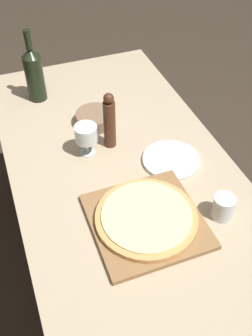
% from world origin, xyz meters
% --- Properties ---
extents(ground_plane, '(12.00, 12.00, 0.00)m').
position_xyz_m(ground_plane, '(0.00, 0.00, 0.00)').
color(ground_plane, '#382D23').
extents(dining_table, '(0.81, 1.78, 0.76)m').
position_xyz_m(dining_table, '(0.00, 0.00, 0.67)').
color(dining_table, tan).
rests_on(dining_table, ground_plane).
extents(cutting_board, '(0.35, 0.35, 0.02)m').
position_xyz_m(cutting_board, '(-0.02, -0.19, 0.77)').
color(cutting_board, olive).
rests_on(cutting_board, dining_table).
extents(pizza, '(0.33, 0.33, 0.02)m').
position_xyz_m(pizza, '(-0.02, -0.19, 0.79)').
color(pizza, tan).
rests_on(pizza, cutting_board).
extents(wine_bottle, '(0.08, 0.08, 0.32)m').
position_xyz_m(wine_bottle, '(-0.20, 0.63, 0.89)').
color(wine_bottle, black).
rests_on(wine_bottle, dining_table).
extents(pepper_mill, '(0.05, 0.05, 0.24)m').
position_xyz_m(pepper_mill, '(-0.00, 0.21, 0.88)').
color(pepper_mill, '#4C2819').
rests_on(pepper_mill, dining_table).
extents(wine_glass, '(0.09, 0.09, 0.13)m').
position_xyz_m(wine_glass, '(-0.10, 0.20, 0.85)').
color(wine_glass, silver).
rests_on(wine_glass, dining_table).
extents(small_bowl, '(0.16, 0.16, 0.05)m').
position_xyz_m(small_bowl, '(-0.02, 0.36, 0.79)').
color(small_bowl, '#84664C').
rests_on(small_bowl, dining_table).
extents(drinking_tumbler, '(0.07, 0.07, 0.08)m').
position_xyz_m(drinking_tumbler, '(0.23, -0.25, 0.81)').
color(drinking_tumbler, silver).
rests_on(drinking_tumbler, dining_table).
extents(dinner_plate, '(0.22, 0.22, 0.01)m').
position_xyz_m(dinner_plate, '(0.18, 0.04, 0.77)').
color(dinner_plate, silver).
rests_on(dinner_plate, dining_table).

